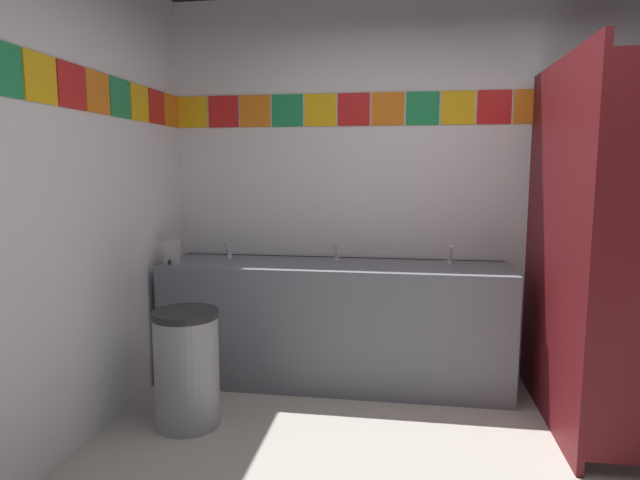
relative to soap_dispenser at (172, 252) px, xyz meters
name	(u,v)px	position (x,y,z in m)	size (l,w,h in m)	color
wall_back	(438,188)	(1.80, 0.51, 0.43)	(3.85, 0.09, 2.69)	silver
wall_side	(3,200)	(-0.17, -1.32, 0.43)	(0.09, 3.60, 2.69)	silver
vanity_counter	(334,322)	(1.10, 0.18, -0.49)	(2.35, 0.59, 0.84)	slate
faucet_left	(228,252)	(0.31, 0.27, -0.03)	(0.04, 0.10, 0.14)	silver
faucet_center	(336,254)	(1.10, 0.27, -0.03)	(0.04, 0.10, 0.14)	silver
faucet_right	(451,257)	(1.88, 0.27, -0.03)	(0.04, 0.10, 0.14)	silver
soap_dispenser	(172,252)	(0.00, 0.00, 0.00)	(0.09, 0.09, 0.16)	#B7BABF
stall_divider	(603,252)	(2.60, -0.43, 0.13)	(0.92, 1.31, 2.10)	maroon
toilet	(621,359)	(2.92, 0.05, -0.61)	(0.39, 0.49, 0.74)	white
trash_bin	(187,368)	(0.34, -0.60, -0.58)	(0.38, 0.38, 0.68)	#999EA3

